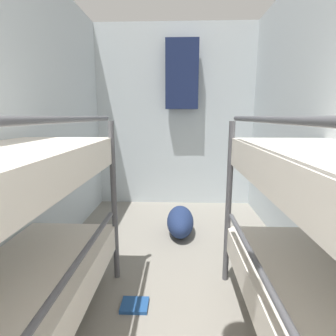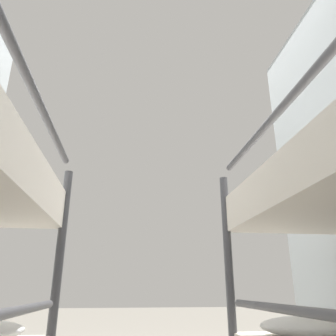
# 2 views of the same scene
# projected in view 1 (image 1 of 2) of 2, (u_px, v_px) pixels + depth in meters

# --- Properties ---
(wall_back) EXTENTS (2.34, 0.06, 2.53)m
(wall_back) POSITION_uv_depth(u_px,v_px,m) (175.00, 118.00, 3.76)
(wall_back) COLOR silver
(wall_back) RESTS_ON ground_plane
(duffel_bag) EXTENTS (0.29, 0.61, 0.29)m
(duffel_bag) POSITION_uv_depth(u_px,v_px,m) (180.00, 221.00, 2.89)
(duffel_bag) COLOR navy
(duffel_bag) RESTS_ON ground_plane
(floor_book) EXTENTS (0.19, 0.15, 0.02)m
(floor_book) POSITION_uv_depth(u_px,v_px,m) (135.00, 305.00, 1.80)
(floor_book) COLOR navy
(floor_book) RESTS_ON ground_plane
(hanging_coat) EXTENTS (0.44, 0.12, 0.90)m
(hanging_coat) POSITION_uv_depth(u_px,v_px,m) (182.00, 75.00, 3.50)
(hanging_coat) COLOR #192347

